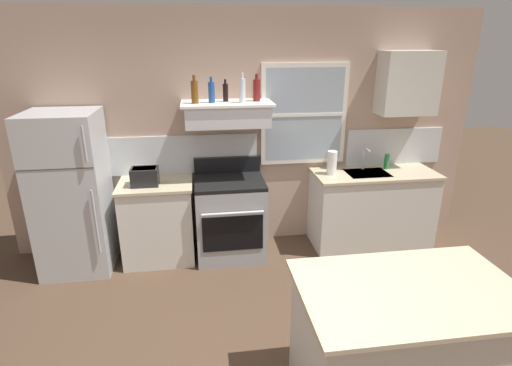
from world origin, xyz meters
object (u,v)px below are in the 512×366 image
(bottle_blue_liqueur, at_px, (212,92))
(bottle_clear_tall, at_px, (242,90))
(paper_towel_roll, at_px, (332,163))
(toaster, at_px, (145,176))
(bottle_balsamic_dark, at_px, (225,92))
(stove_range, at_px, (230,217))
(bottle_red_label_wine, at_px, (257,90))
(kitchen_island, at_px, (402,347))
(bottle_amber_wine, at_px, (195,92))
(refrigerator, at_px, (72,194))
(dish_soap_bottle, at_px, (387,162))

(bottle_blue_liqueur, xyz_separation_m, bottle_clear_tall, (0.32, -0.03, 0.02))
(bottle_clear_tall, bearing_deg, paper_towel_roll, -0.07)
(toaster, relative_size, bottle_balsamic_dark, 1.30)
(stove_range, distance_m, bottle_red_label_wine, 1.44)
(bottle_red_label_wine, bearing_deg, kitchen_island, -74.57)
(bottle_amber_wine, relative_size, paper_towel_roll, 1.04)
(toaster, height_order, kitchen_island, toaster)
(refrigerator, bearing_deg, bottle_blue_liqueur, 3.47)
(stove_range, height_order, bottle_clear_tall, bottle_clear_tall)
(stove_range, bearing_deg, bottle_red_label_wine, 19.48)
(bottle_red_label_wine, bearing_deg, bottle_blue_liqueur, -174.58)
(stove_range, relative_size, bottle_clear_tall, 3.59)
(refrigerator, xyz_separation_m, dish_soap_bottle, (3.53, 0.16, 0.15))
(bottle_amber_wine, height_order, kitchen_island, bottle_amber_wine)
(bottle_blue_liqueur, xyz_separation_m, bottle_red_label_wine, (0.48, 0.05, 0.01))
(stove_range, height_order, paper_towel_roll, paper_towel_roll)
(stove_range, distance_m, bottle_amber_wine, 1.44)
(bottle_amber_wine, distance_m, bottle_clear_tall, 0.49)
(bottle_amber_wine, height_order, paper_towel_roll, bottle_amber_wine)
(refrigerator, height_order, bottle_blue_liqueur, bottle_blue_liqueur)
(bottle_blue_liqueur, relative_size, bottle_balsamic_dark, 1.14)
(bottle_red_label_wine, bearing_deg, bottle_balsamic_dark, 176.29)
(bottle_clear_tall, relative_size, kitchen_island, 0.22)
(bottle_blue_liqueur, bearing_deg, stove_range, -23.35)
(bottle_amber_wine, distance_m, bottle_balsamic_dark, 0.33)
(stove_range, distance_m, bottle_blue_liqueur, 1.40)
(paper_towel_roll, bearing_deg, bottle_red_label_wine, 174.94)
(bottle_blue_liqueur, distance_m, bottle_clear_tall, 0.32)
(bottle_amber_wine, bearing_deg, kitchen_island, -60.16)
(refrigerator, xyz_separation_m, toaster, (0.76, -0.01, 0.16))
(toaster, relative_size, kitchen_island, 0.21)
(bottle_amber_wine, xyz_separation_m, dish_soap_bottle, (2.21, 0.09, -0.86))
(bottle_balsamic_dark, xyz_separation_m, paper_towel_roll, (1.18, -0.10, -0.80))
(bottle_amber_wine, height_order, bottle_red_label_wine, bottle_amber_wine)
(paper_towel_roll, height_order, dish_soap_bottle, paper_towel_roll)
(refrigerator, xyz_separation_m, bottle_clear_tall, (1.81, 0.06, 1.02))
(toaster, xyz_separation_m, dish_soap_bottle, (2.77, 0.17, -0.01))
(bottle_blue_liqueur, relative_size, bottle_clear_tall, 0.86)
(toaster, xyz_separation_m, paper_towel_roll, (2.06, 0.07, 0.04))
(paper_towel_roll, bearing_deg, dish_soap_bottle, 8.04)
(bottle_blue_liqueur, height_order, bottle_red_label_wine, bottle_red_label_wine)
(bottle_amber_wine, distance_m, dish_soap_bottle, 2.37)
(bottle_amber_wine, relative_size, bottle_blue_liqueur, 1.08)
(refrigerator, xyz_separation_m, paper_towel_roll, (2.82, 0.06, 0.19))
(paper_towel_roll, xyz_separation_m, dish_soap_bottle, (0.71, 0.10, -0.04))
(bottle_amber_wine, distance_m, paper_towel_roll, 1.71)
(paper_towel_roll, bearing_deg, refrigerator, -178.78)
(dish_soap_bottle, bearing_deg, paper_towel_roll, -171.96)
(bottle_blue_liqueur, xyz_separation_m, paper_towel_roll, (1.33, -0.03, -0.81))
(kitchen_island, bearing_deg, bottle_red_label_wine, 105.43)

